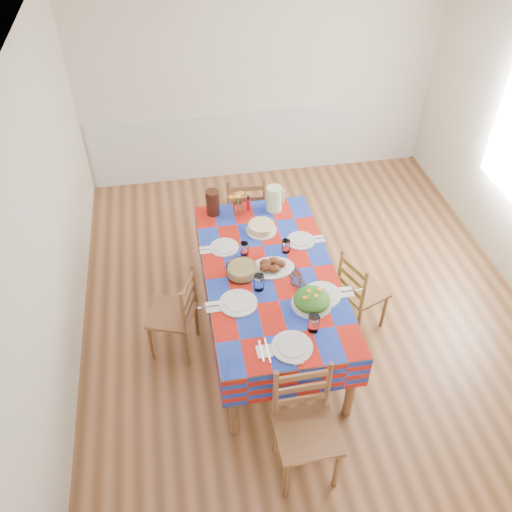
{
  "coord_description": "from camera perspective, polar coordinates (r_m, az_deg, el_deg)",
  "views": [
    {
      "loc": [
        -1.18,
        -3.81,
        4.11
      ],
      "look_at": [
        -0.54,
        -0.24,
        0.89
      ],
      "focal_mm": 38.0,
      "sensor_mm": 36.0,
      "label": 1
    }
  ],
  "objects": [
    {
      "name": "room",
      "position": [
        4.85,
        5.84,
        6.68
      ],
      "size": [
        4.58,
        5.08,
        2.78
      ],
      "color": "brown",
      "rests_on": "ground"
    },
    {
      "name": "wainscot",
      "position": [
        7.36,
        0.43,
        12.1
      ],
      "size": [
        4.41,
        0.06,
        0.92
      ],
      "color": "silver",
      "rests_on": "room"
    },
    {
      "name": "dining_table",
      "position": [
        4.84,
        1.5,
        -2.47
      ],
      "size": [
        1.16,
        2.15,
        0.84
      ],
      "color": "brown",
      "rests_on": "room"
    },
    {
      "name": "setting_near_head",
      "position": [
        4.23,
        4.55,
        -8.63
      ],
      "size": [
        0.52,
        0.35,
        0.16
      ],
      "color": "silver",
      "rests_on": "dining_table"
    },
    {
      "name": "setting_left_near",
      "position": [
        4.52,
        -1.17,
        -4.18
      ],
      "size": [
        0.58,
        0.35,
        0.15
      ],
      "rotation": [
        0.0,
        0.0,
        1.57
      ],
      "color": "silver",
      "rests_on": "dining_table"
    },
    {
      "name": "setting_left_far",
      "position": [
        4.98,
        -2.67,
        0.85
      ],
      "size": [
        0.49,
        0.29,
        0.13
      ],
      "rotation": [
        0.0,
        0.0,
        1.57
      ],
      "color": "silver",
      "rests_on": "dining_table"
    },
    {
      "name": "setting_right_near",
      "position": [
        4.6,
        6.08,
        -3.5
      ],
      "size": [
        0.6,
        0.34,
        0.15
      ],
      "rotation": [
        0.0,
        0.0,
        -1.57
      ],
      "color": "silver",
      "rests_on": "dining_table"
    },
    {
      "name": "setting_right_far",
      "position": [
        5.04,
        4.25,
        1.43
      ],
      "size": [
        0.51,
        0.29,
        0.13
      ],
      "rotation": [
        0.0,
        0.0,
        -1.57
      ],
      "color": "silver",
      "rests_on": "dining_table"
    },
    {
      "name": "meat_platter",
      "position": [
        4.78,
        1.68,
        -1.09
      ],
      "size": [
        0.4,
        0.29,
        0.08
      ],
      "color": "silver",
      "rests_on": "dining_table"
    },
    {
      "name": "salad_platter",
      "position": [
        4.48,
        5.9,
        -4.62
      ],
      "size": [
        0.34,
        0.34,
        0.14
      ],
      "color": "silver",
      "rests_on": "dining_table"
    },
    {
      "name": "pasta_bowl",
      "position": [
        4.72,
        -1.54,
        -1.51
      ],
      "size": [
        0.26,
        0.26,
        0.09
      ],
      "color": "white",
      "rests_on": "dining_table"
    },
    {
      "name": "cake",
      "position": [
        5.18,
        0.57,
        2.99
      ],
      "size": [
        0.3,
        0.3,
        0.08
      ],
      "color": "silver",
      "rests_on": "dining_table"
    },
    {
      "name": "serving_utensils",
      "position": [
        4.72,
        4.34,
        -2.35
      ],
      "size": [
        0.17,
        0.38,
        0.01
      ],
      "color": "black",
      "rests_on": "dining_table"
    },
    {
      "name": "flower_vase",
      "position": [
        5.35,
        -1.99,
        5.32
      ],
      "size": [
        0.17,
        0.14,
        0.26
      ],
      "color": "white",
      "rests_on": "dining_table"
    },
    {
      "name": "hot_sauce",
      "position": [
        5.43,
        -0.81,
        5.62
      ],
      "size": [
        0.04,
        0.04,
        0.16
      ],
      "primitive_type": "cylinder",
      "color": "red",
      "rests_on": "dining_table"
    },
    {
      "name": "green_pitcher",
      "position": [
        5.4,
        1.94,
        6.03
      ],
      "size": [
        0.15,
        0.15,
        0.26
      ],
      "primitive_type": "cylinder",
      "color": "#CAF1AA",
      "rests_on": "dining_table"
    },
    {
      "name": "tea_pitcher",
      "position": [
        5.37,
        -4.58,
        5.63
      ],
      "size": [
        0.13,
        0.13,
        0.27
      ],
      "primitive_type": "cylinder",
      "color": "#32150B",
      "rests_on": "dining_table"
    },
    {
      "name": "name_card",
      "position": [
        4.11,
        4.5,
        -11.17
      ],
      "size": [
        0.08,
        0.02,
        0.02
      ],
      "primitive_type": "cube",
      "color": "silver",
      "rests_on": "dining_table"
    },
    {
      "name": "chair_near",
      "position": [
        4.2,
        5.2,
        -17.53
      ],
      "size": [
        0.47,
        0.45,
        1.04
      ],
      "rotation": [
        0.0,
        0.0,
        0.02
      ],
      "color": "brown",
      "rests_on": "room"
    },
    {
      "name": "chair_far",
      "position": [
        6.02,
        -1.09,
        4.66
      ],
      "size": [
        0.47,
        0.45,
        1.0
      ],
      "rotation": [
        0.0,
        0.0,
        3.07
      ],
      "color": "brown",
      "rests_on": "room"
    },
    {
      "name": "chair_left",
      "position": [
        4.98,
        -8.38,
        -6.08
      ],
      "size": [
        0.51,
        0.52,
        0.94
      ],
      "rotation": [
        0.0,
        0.0,
        -1.92
      ],
      "color": "brown",
      "rests_on": "room"
    },
    {
      "name": "chair_right",
      "position": [
        5.24,
        10.83,
        -3.73
      ],
      "size": [
        0.5,
        0.51,
        0.9
      ],
      "rotation": [
        0.0,
        0.0,
        1.95
      ],
      "color": "brown",
      "rests_on": "room"
    }
  ]
}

